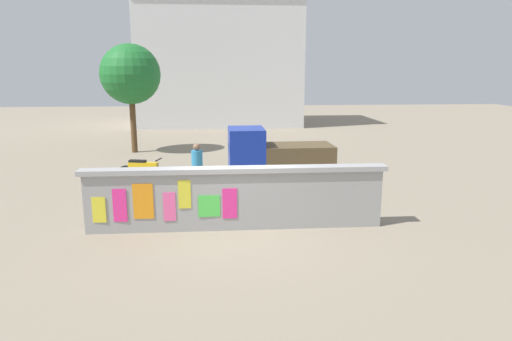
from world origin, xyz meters
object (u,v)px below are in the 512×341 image
at_px(auto_rickshaw_truck, 275,155).
at_px(tree_roadside, 130,75).
at_px(person_walking, 197,164).
at_px(motorcycle, 142,170).
at_px(bicycle_near, 210,196).
at_px(bicycle_far, 288,195).

bearing_deg(auto_rickshaw_truck, tree_roadside, 134.46).
height_order(auto_rickshaw_truck, person_walking, auto_rickshaw_truck).
relative_size(auto_rickshaw_truck, tree_roadside, 0.73).
distance_m(motorcycle, bicycle_near, 3.84).
distance_m(auto_rickshaw_truck, person_walking, 3.11).
bearing_deg(auto_rickshaw_truck, person_walking, -146.71).
bearing_deg(person_walking, tree_roadside, 113.05).
relative_size(motorcycle, bicycle_near, 1.10).
xyz_separation_m(auto_rickshaw_truck, motorcycle, (-4.53, -0.12, -0.44)).
height_order(bicycle_near, bicycle_far, same).
relative_size(bicycle_near, tree_roadside, 0.35).
bearing_deg(bicycle_near, auto_rickshaw_truck, 55.19).
xyz_separation_m(bicycle_near, tree_roadside, (-3.69, 9.15, 3.20)).
relative_size(bicycle_near, bicycle_far, 1.02).
bearing_deg(bicycle_far, tree_roadside, 122.35).
distance_m(auto_rickshaw_truck, bicycle_near, 3.88).
bearing_deg(bicycle_far, person_walking, 148.90).
relative_size(motorcycle, tree_roadside, 0.38).
bearing_deg(auto_rickshaw_truck, motorcycle, -178.53).
distance_m(auto_rickshaw_truck, motorcycle, 4.55).
distance_m(motorcycle, tree_roadside, 6.98).
distance_m(bicycle_far, person_walking, 3.09).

